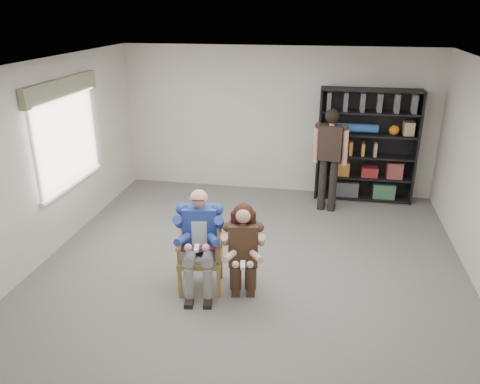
% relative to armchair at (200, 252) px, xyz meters
% --- Properties ---
extents(room_shell, '(6.00, 7.00, 2.80)m').
position_rel_armchair_xyz_m(room_shell, '(0.56, 0.25, 0.87)').
color(room_shell, beige).
rests_on(room_shell, ground).
extents(floor, '(6.00, 7.00, 0.01)m').
position_rel_armchair_xyz_m(floor, '(0.56, 0.25, -0.53)').
color(floor, '#65635F').
rests_on(floor, ground).
extents(window_left, '(0.16, 2.00, 1.75)m').
position_rel_armchair_xyz_m(window_left, '(-2.39, 1.25, 1.10)').
color(window_left, white).
rests_on(window_left, room_shell).
extents(armchair, '(0.70, 0.69, 1.06)m').
position_rel_armchair_xyz_m(armchair, '(0.00, 0.00, 0.00)').
color(armchair, olive).
rests_on(armchair, floor).
extents(seated_man, '(0.72, 0.91, 1.38)m').
position_rel_armchair_xyz_m(seated_man, '(0.00, 0.00, 0.16)').
color(seated_man, '#21488C').
rests_on(seated_man, floor).
extents(kneeling_woman, '(0.66, 0.92, 1.26)m').
position_rel_armchair_xyz_m(kneeling_woman, '(0.58, -0.12, 0.10)').
color(kneeling_woman, '#39251B').
rests_on(kneeling_woman, floor).
extents(bookshelf, '(1.80, 0.38, 2.10)m').
position_rel_armchair_xyz_m(bookshelf, '(2.26, 3.53, 0.52)').
color(bookshelf, black).
rests_on(bookshelf, floor).
extents(standing_man, '(0.62, 0.41, 1.85)m').
position_rel_armchair_xyz_m(standing_man, '(1.60, 2.86, 0.39)').
color(standing_man, black).
rests_on(standing_man, floor).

